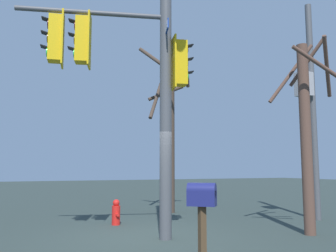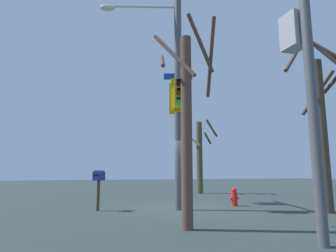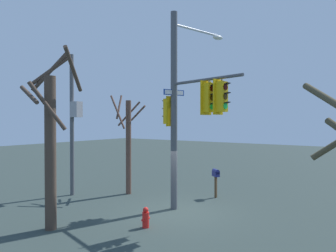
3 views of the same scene
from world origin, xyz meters
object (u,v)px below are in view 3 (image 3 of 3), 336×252
Objects in this scene: mailbox at (216,175)px; bare_tree_across_street at (128,142)px; fire_hydrant at (146,218)px; bare_tree_corner at (51,141)px.

bare_tree_across_street is at bearing -25.39° from mailbox.
bare_tree_across_street reaches higher than fire_hydrant.
fire_hydrant is 0.52× the size of mailbox.
fire_hydrant is at bearing -52.40° from bare_tree_corner.
mailbox is 0.22× the size of bare_tree_corner.
bare_tree_across_street is at bearing 48.89° from fire_hydrant.
bare_tree_corner is (-2.01, 2.61, 2.76)m from fire_hydrant.
bare_tree_corner is (-5.49, -1.37, 0.41)m from bare_tree_across_street.
bare_tree_corner is (-7.35, 2.74, 1.99)m from mailbox.
fire_hydrant is at bearing 38.91° from mailbox.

